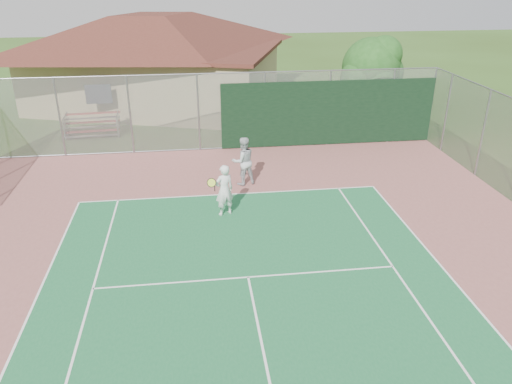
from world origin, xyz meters
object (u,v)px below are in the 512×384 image
Objects in this scene: bleachers at (92,124)px; tree at (372,69)px; clubhouse at (155,51)px; player_white_front at (224,191)px; player_grey_back at (243,161)px.

tree reaches higher than bleachers.
player_white_front is at bearing -60.76° from clubhouse.
player_grey_back is at bearing -138.42° from tree.
clubhouse is 6.95m from bleachers.
tree is at bearing -7.91° from bleachers.
player_white_front is at bearing -62.99° from bleachers.
tree reaches higher than player_white_front.
player_grey_back is at bearing -54.94° from clubhouse.
tree is at bearing -154.57° from player_grey_back.
player_grey_back reaches higher than bleachers.
clubhouse reaches higher than tree.
player_grey_back reaches higher than player_white_front.
tree is (14.00, -0.90, 2.58)m from bleachers.
tree is 2.63× the size of player_white_front.
player_white_front is at bearing 54.00° from player_grey_back.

